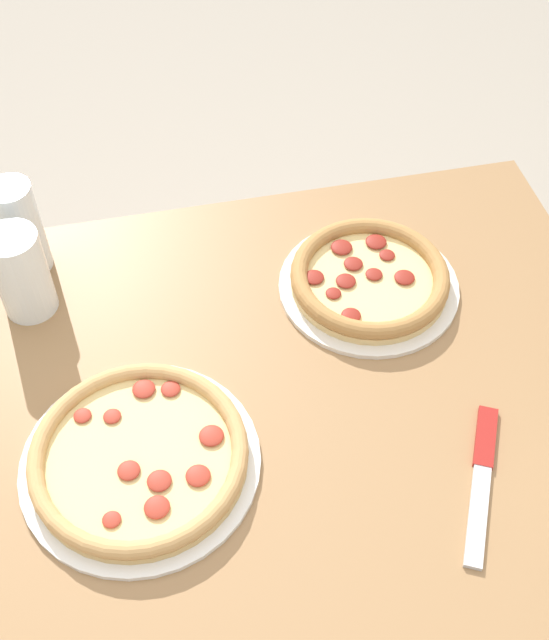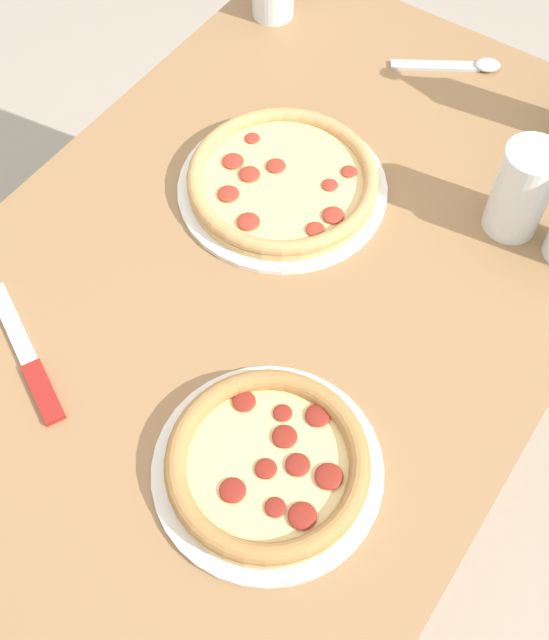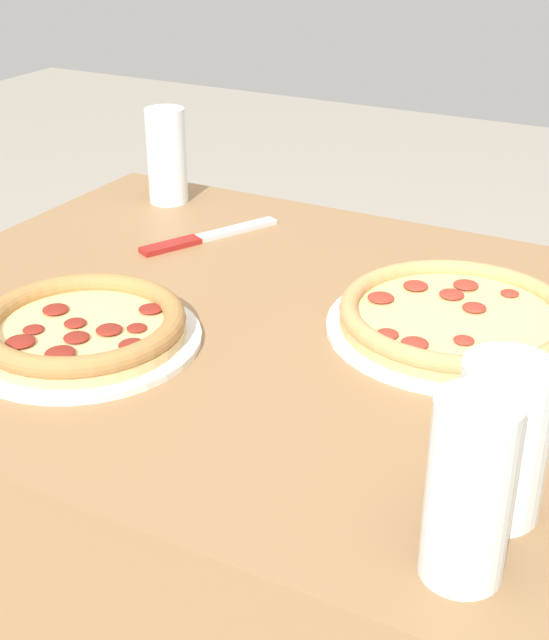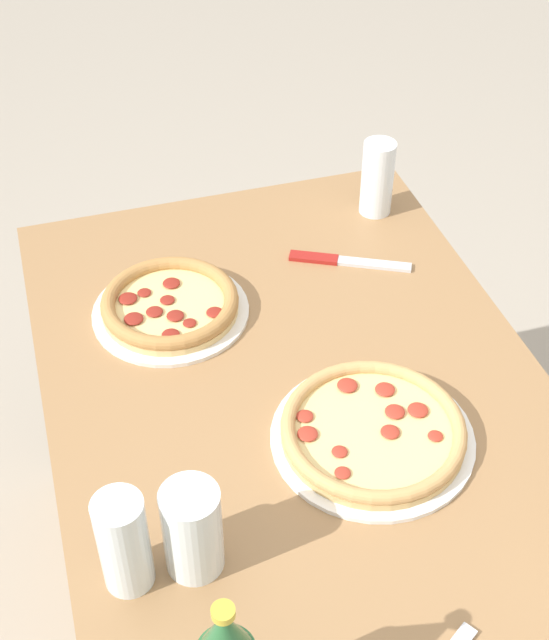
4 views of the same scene
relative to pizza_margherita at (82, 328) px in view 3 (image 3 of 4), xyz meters
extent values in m
cube|color=#997047|center=(0.26, 0.16, -0.39)|extent=(1.19, 0.79, 0.75)
cylinder|color=silver|center=(0.00, 0.00, -0.02)|extent=(0.27, 0.27, 0.01)
cylinder|color=#DBB775|center=(0.00, 0.00, -0.01)|extent=(0.24, 0.24, 0.01)
cylinder|color=#EACC7F|center=(0.00, 0.00, 0.00)|extent=(0.21, 0.21, 0.00)
torus|color=#AD7A42|center=(0.00, 0.00, 0.01)|extent=(0.24, 0.24, 0.03)
ellipsoid|color=maroon|center=(0.05, 0.07, 0.01)|extent=(0.03, 0.03, 0.01)
ellipsoid|color=maroon|center=(-0.05, 0.01, 0.01)|extent=(0.03, 0.03, 0.01)
ellipsoid|color=maroon|center=(-0.01, 0.00, 0.01)|extent=(0.03, 0.03, 0.01)
ellipsoid|color=maroon|center=(0.06, 0.02, 0.01)|extent=(0.02, 0.02, 0.01)
ellipsoid|color=maroon|center=(-0.04, -0.04, 0.01)|extent=(0.02, 0.02, 0.01)
ellipsoid|color=maroon|center=(0.02, -0.03, 0.01)|extent=(0.03, 0.03, 0.01)
ellipsoid|color=maroon|center=(-0.03, -0.07, 0.01)|extent=(0.03, 0.03, 0.01)
ellipsoid|color=maroon|center=(0.08, -0.02, 0.01)|extent=(0.03, 0.03, 0.01)
ellipsoid|color=maroon|center=(0.03, -0.07, 0.01)|extent=(0.03, 0.03, 0.01)
ellipsoid|color=maroon|center=(0.04, 0.00, 0.01)|extent=(0.03, 0.03, 0.01)
cylinder|color=white|center=(0.37, 0.23, -0.02)|extent=(0.31, 0.31, 0.01)
cylinder|color=tan|center=(0.37, 0.23, -0.01)|extent=(0.28, 0.28, 0.01)
cylinder|color=#EACC7F|center=(0.37, 0.23, 0.00)|extent=(0.24, 0.24, 0.00)
torus|color=tan|center=(0.37, 0.23, 0.01)|extent=(0.28, 0.28, 0.02)
ellipsoid|color=#A83323|center=(0.40, 0.17, 0.01)|extent=(0.02, 0.02, 0.01)
ellipsoid|color=#A83323|center=(0.28, 0.22, 0.01)|extent=(0.03, 0.03, 0.01)
ellipsoid|color=#A83323|center=(0.38, 0.25, 0.01)|extent=(0.03, 0.03, 0.01)
ellipsoid|color=#A83323|center=(0.30, 0.28, 0.01)|extent=(0.03, 0.03, 0.01)
ellipsoid|color=#A83323|center=(0.32, 0.14, 0.01)|extent=(0.03, 0.03, 0.01)
ellipsoid|color=#A83323|center=(0.36, 0.31, 0.01)|extent=(0.03, 0.03, 0.01)
ellipsoid|color=#A83323|center=(0.35, 0.27, 0.01)|extent=(0.03, 0.03, 0.01)
ellipsoid|color=#A83323|center=(0.35, 0.13, 0.01)|extent=(0.03, 0.03, 0.01)
ellipsoid|color=#A83323|center=(0.41, 0.31, 0.01)|extent=(0.02, 0.02, 0.00)
ellipsoid|color=#A83323|center=(0.44, 0.16, 0.01)|extent=(0.02, 0.02, 0.01)
cylinder|color=white|center=(0.50, -0.07, 0.05)|extent=(0.08, 0.08, 0.14)
cylinder|color=#935123|center=(0.50, -0.07, 0.02)|extent=(0.06, 0.06, 0.08)
cylinder|color=white|center=(0.50, -0.16, 0.06)|extent=(0.07, 0.07, 0.16)
cylinder|color=#F4A323|center=(0.50, -0.16, 0.03)|extent=(0.05, 0.05, 0.09)
cylinder|color=white|center=(-0.19, 0.46, 0.06)|extent=(0.06, 0.06, 0.15)
cylinder|color=black|center=(-0.19, 0.46, 0.04)|extent=(0.05, 0.05, 0.11)
cube|color=maroon|center=(-0.07, 0.29, -0.02)|extent=(0.06, 0.09, 0.01)
cube|color=silver|center=(-0.02, 0.39, -0.02)|extent=(0.08, 0.13, 0.01)
camera|label=1|loc=(0.31, 0.77, 0.89)|focal=45.00mm
camera|label=2|loc=(-0.29, -0.21, 0.87)|focal=45.00mm
camera|label=3|loc=(0.62, -0.69, 0.47)|focal=50.00mm
camera|label=4|loc=(1.17, -0.16, 1.00)|focal=50.00mm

